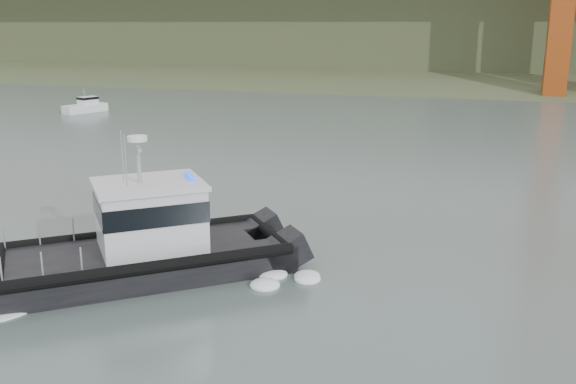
% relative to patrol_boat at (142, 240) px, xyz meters
% --- Properties ---
extents(ground, '(400.00, 400.00, 0.00)m').
position_rel_patrol_boat_xyz_m(ground, '(3.41, -0.81, -1.50)').
color(ground, '#4A5954').
rests_on(ground, ground).
extents(headlands, '(500.00, 105.36, 27.12)m').
position_rel_patrol_boat_xyz_m(headlands, '(3.41, 124.69, 5.54)').
color(headlands, '#394829').
rests_on(headlands, ground).
extents(patrol_boat, '(12.39, 11.31, 5.99)m').
position_rel_patrol_boat_xyz_m(patrol_boat, '(0.00, 0.00, 0.00)').
color(patrol_boat, black).
rests_on(patrol_boat, ground).
extents(motorboat, '(3.55, 5.44, 2.84)m').
position_rel_patrol_boat_xyz_m(motorboat, '(-32.01, 42.68, -0.79)').
color(motorboat, white).
rests_on(motorboat, ground).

